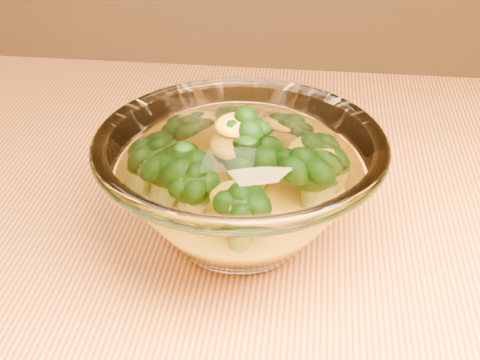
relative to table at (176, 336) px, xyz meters
name	(u,v)px	position (x,y,z in m)	size (l,w,h in m)	color
table	(176,336)	(0.00, 0.00, 0.00)	(1.20, 0.80, 0.75)	gold
glass_bowl	(240,185)	(0.06, 0.03, 0.15)	(0.24, 0.24, 0.10)	white
cheese_sauce	(240,207)	(0.06, 0.03, 0.13)	(0.12, 0.12, 0.03)	yellow
broccoli_heap	(236,168)	(0.05, 0.03, 0.17)	(0.17, 0.15, 0.08)	black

